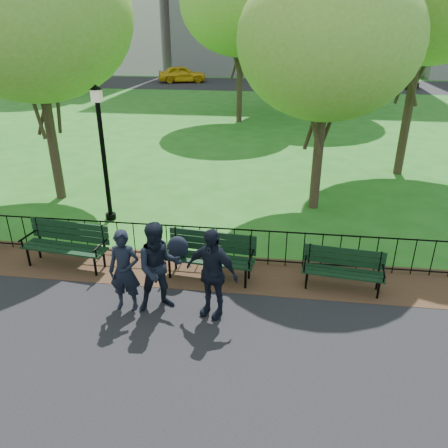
# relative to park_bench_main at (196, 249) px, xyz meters

# --- Properties ---
(ground) EXTENTS (120.00, 120.00, 0.00)m
(ground) POSITION_rel_park_bench_main_xyz_m (-0.25, -1.28, -0.69)
(ground) COLOR #226219
(dirt_strip) EXTENTS (60.00, 1.60, 0.01)m
(dirt_strip) POSITION_rel_park_bench_main_xyz_m (-0.25, 0.22, -0.68)
(dirt_strip) COLOR #342615
(dirt_strip) RESTS_ON ground
(far_street) EXTENTS (70.00, 9.00, 0.01)m
(far_street) POSITION_rel_park_bench_main_xyz_m (-0.25, 33.72, -0.69)
(far_street) COLOR black
(far_street) RESTS_ON ground
(iron_fence) EXTENTS (24.06, 0.06, 1.00)m
(iron_fence) POSITION_rel_park_bench_main_xyz_m (-0.25, 0.72, -0.19)
(iron_fence) COLOR black
(iron_fence) RESTS_ON ground
(park_bench_main) EXTENTS (2.01, 0.81, 1.11)m
(park_bench_main) POSITION_rel_park_bench_main_xyz_m (0.00, 0.00, 0.00)
(park_bench_main) COLOR black
(park_bench_main) RESTS_ON ground
(park_bench_left_a) EXTENTS (2.03, 0.84, 1.12)m
(park_bench_left_a) POSITION_rel_park_bench_main_xyz_m (-3.05, 0.13, -0.05)
(park_bench_left_a) COLOR black
(park_bench_left_a) RESTS_ON ground
(park_bench_right_a) EXTENTS (1.72, 0.71, 0.95)m
(park_bench_right_a) POSITION_rel_park_bench_main_xyz_m (3.14, -0.01, -0.15)
(park_bench_right_a) COLOR black
(park_bench_right_a) RESTS_ON ground
(lamppost) EXTENTS (0.34, 0.34, 3.74)m
(lamppost) POSITION_rel_park_bench_main_xyz_m (-3.06, 2.78, 1.34)
(lamppost) COLOR black
(lamppost) RESTS_ON ground
(tree_near_w) EXTENTS (5.55, 5.55, 7.73)m
(tree_near_w) POSITION_rel_park_bench_main_xyz_m (-5.29, 4.21, 4.67)
(tree_near_w) COLOR #2D2116
(tree_near_w) RESTS_ON ground
(tree_near_e) EXTENTS (4.88, 4.88, 6.80)m
(tree_near_e) POSITION_rel_park_bench_main_xyz_m (2.78, 4.47, 4.03)
(tree_near_e) COLOR #2D2116
(tree_near_e) RESTS_ON ground
(tree_far_c) EXTENTS (6.34, 6.34, 8.84)m
(tree_far_c) POSITION_rel_park_bench_main_xyz_m (-0.82, 16.93, 5.44)
(tree_far_c) COLOR #2D2116
(tree_far_c) RESTS_ON ground
(tree_far_w) EXTENTS (6.54, 6.54, 9.12)m
(tree_far_w) POSITION_rel_park_bench_main_xyz_m (-16.07, 25.90, 5.64)
(tree_far_w) COLOR #2D2116
(tree_far_w) RESTS_ON ground
(person_left) EXTENTS (0.62, 0.42, 1.67)m
(person_left) POSITION_rel_park_bench_main_xyz_m (-1.13, -1.33, 0.15)
(person_left) COLOR black
(person_left) RESTS_ON asphalt_path
(person_mid) EXTENTS (1.00, 0.78, 1.83)m
(person_mid) POSITION_rel_park_bench_main_xyz_m (-0.47, -1.24, 0.23)
(person_mid) COLOR black
(person_mid) RESTS_ON asphalt_path
(person_right) EXTENTS (1.15, 0.77, 1.81)m
(person_right) POSITION_rel_park_bench_main_xyz_m (0.55, -1.30, 0.22)
(person_right) COLOR black
(person_right) RESTS_ON asphalt_path
(taxi) EXTENTS (4.81, 3.06, 1.52)m
(taxi) POSITION_rel_park_bench_main_xyz_m (-8.03, 34.19, 0.08)
(taxi) COLOR gold
(taxi) RESTS_ON far_street
(sedan_silver) EXTENTS (4.91, 2.87, 1.53)m
(sedan_silver) POSITION_rel_park_bench_main_xyz_m (2.92, 33.57, 0.08)
(sedan_silver) COLOR #98999F
(sedan_silver) RESTS_ON far_street
(sedan_dark) EXTENTS (4.96, 3.47, 1.33)m
(sedan_dark) POSITION_rel_park_bench_main_xyz_m (10.87, 33.12, -0.02)
(sedan_dark) COLOR black
(sedan_dark) RESTS_ON far_street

